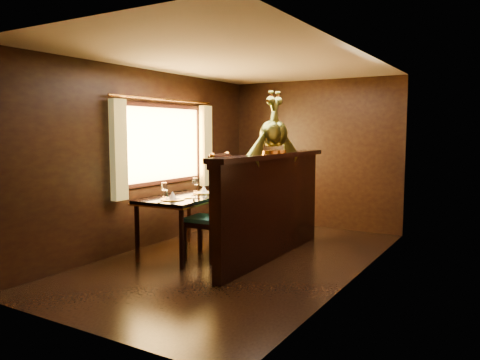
# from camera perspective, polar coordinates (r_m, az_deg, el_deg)

# --- Properties ---
(ground) EXTENTS (5.00, 5.00, 0.00)m
(ground) POSITION_cam_1_polar(r_m,az_deg,el_deg) (6.08, -0.13, -9.68)
(ground) COLOR black
(ground) RESTS_ON ground
(room_shell) EXTENTS (3.04, 5.04, 2.52)m
(room_shell) POSITION_cam_1_polar(r_m,az_deg,el_deg) (5.91, -0.76, 5.40)
(room_shell) COLOR black
(room_shell) RESTS_ON ground
(partition) EXTENTS (0.26, 2.70, 1.36)m
(partition) POSITION_cam_1_polar(r_m,az_deg,el_deg) (6.03, 3.96, -2.89)
(partition) COLOR black
(partition) RESTS_ON ground
(dining_table) EXTENTS (0.90, 1.39, 0.99)m
(dining_table) POSITION_cam_1_polar(r_m,az_deg,el_deg) (6.25, -6.69, -2.62)
(dining_table) COLOR black
(dining_table) RESTS_ON ground
(chair_left) EXTENTS (0.54, 0.57, 1.38)m
(chair_left) POSITION_cam_1_polar(r_m,az_deg,el_deg) (5.96, -3.16, -2.94)
(chair_left) COLOR black
(chair_left) RESTS_ON ground
(chair_right) EXTENTS (0.51, 0.53, 1.29)m
(chair_right) POSITION_cam_1_polar(r_m,az_deg,el_deg) (6.37, 0.79, -2.78)
(chair_right) COLOR black
(chair_right) RESTS_ON ground
(peacock_left) EXTENTS (0.25, 0.66, 0.79)m
(peacock_left) POSITION_cam_1_polar(r_m,az_deg,el_deg) (5.90, 3.77, 7.06)
(peacock_left) COLOR #184A29
(peacock_left) RESTS_ON partition
(peacock_right) EXTENTS (0.25, 0.66, 0.78)m
(peacock_right) POSITION_cam_1_polar(r_m,az_deg,el_deg) (6.07, 4.61, 7.00)
(peacock_right) COLOR #184A29
(peacock_right) RESTS_ON partition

